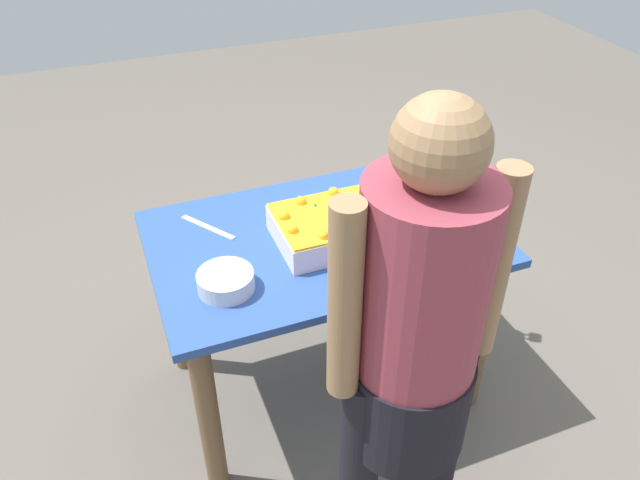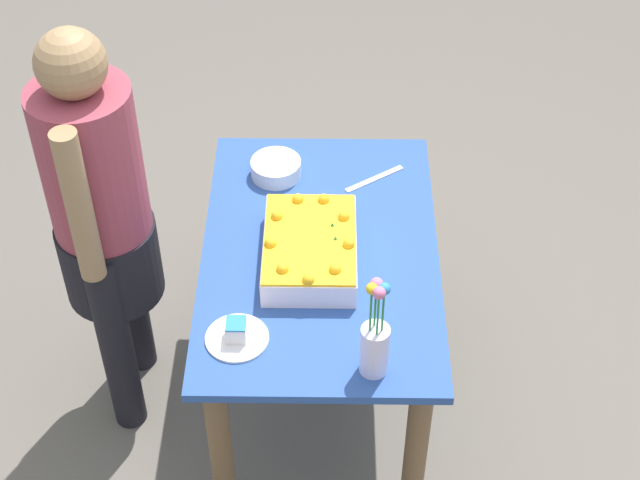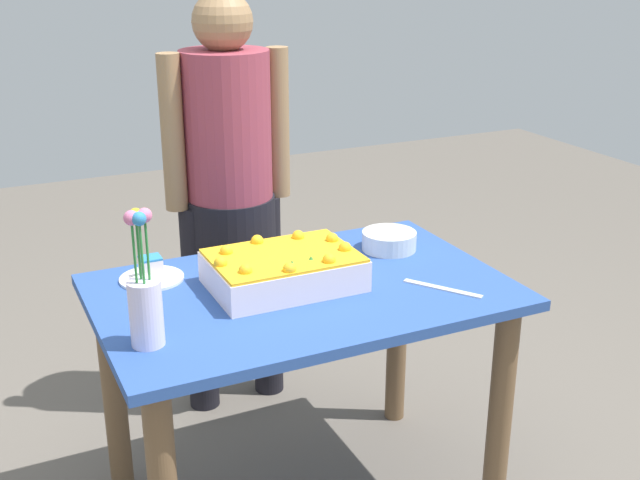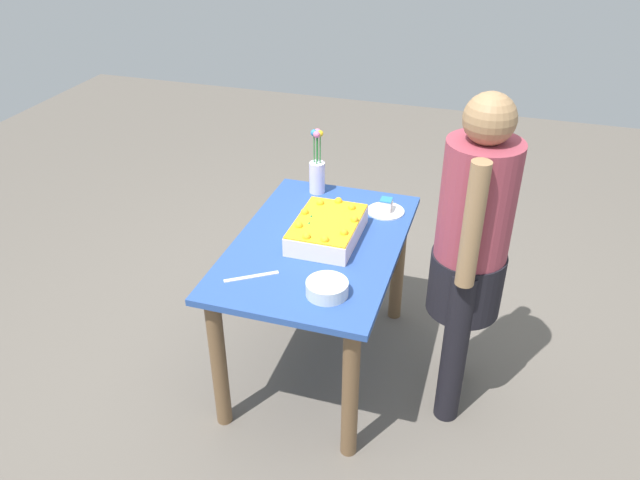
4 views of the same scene
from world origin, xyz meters
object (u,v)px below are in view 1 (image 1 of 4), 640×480
object	(u,v)px
sheet_cake	(338,225)
fruit_bowl	(226,281)
flower_vase	(428,159)
serving_plate_with_slice	(455,245)
cake_knife	(208,227)
person_standing	(415,344)

from	to	relation	value
sheet_cake	fruit_bowl	xyz separation A→B (m)	(-0.41, -0.12, -0.02)
flower_vase	serving_plate_with_slice	bearing A→B (deg)	-105.20
sheet_cake	serving_plate_with_slice	xyz separation A→B (m)	(0.32, -0.20, -0.03)
serving_plate_with_slice	flower_vase	size ratio (longest dim) A/B	0.54
cake_knife	person_standing	size ratio (longest dim) A/B	0.15
sheet_cake	person_standing	xyz separation A→B (m)	(-0.07, -0.64, 0.08)
sheet_cake	cake_knife	world-z (taller)	sheet_cake
flower_vase	fruit_bowl	distance (m)	0.90
fruit_bowl	cake_knife	bearing A→B (deg)	86.61
cake_knife	fruit_bowl	bearing A→B (deg)	-37.60
fruit_bowl	flower_vase	bearing A→B (deg)	20.11
serving_plate_with_slice	flower_vase	distance (m)	0.41
flower_vase	person_standing	bearing A→B (deg)	-121.04
sheet_cake	serving_plate_with_slice	size ratio (longest dim) A/B	2.22
flower_vase	person_standing	xyz separation A→B (m)	(-0.49, -0.82, 0.01)
sheet_cake	flower_vase	bearing A→B (deg)	23.21
serving_plate_with_slice	person_standing	size ratio (longest dim) A/B	0.12
cake_knife	fruit_bowl	xyz separation A→B (m)	(-0.02, -0.33, 0.03)
cake_knife	flower_vase	xyz separation A→B (m)	(0.82, -0.03, 0.11)
cake_knife	person_standing	world-z (taller)	person_standing
sheet_cake	person_standing	world-z (taller)	person_standing
person_standing	serving_plate_with_slice	bearing A→B (deg)	-41.79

